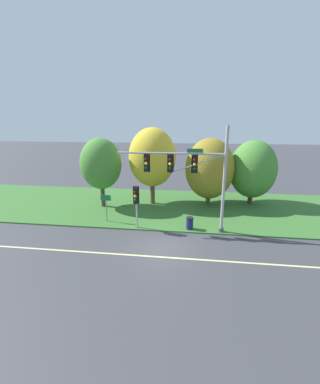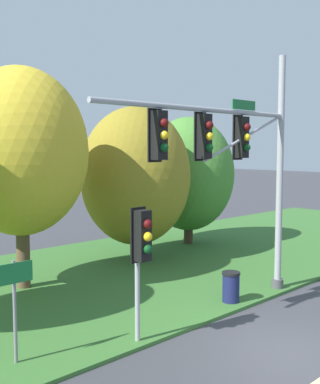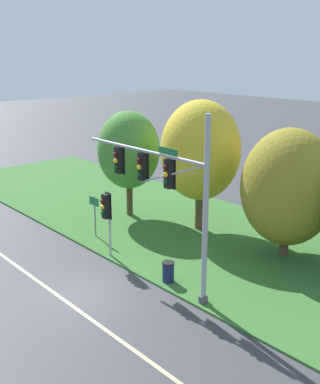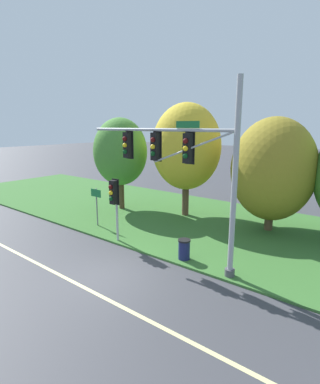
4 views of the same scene
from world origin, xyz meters
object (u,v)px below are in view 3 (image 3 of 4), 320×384
tree_left_of_mast (200,151)px  trash_bin (168,272)px  traffic_signal_mast (165,184)px  route_sign_post (95,210)px  tree_nearest_road (129,150)px  pedestrian_signal_near_kerb (106,210)px  tree_behind_signpost (288,187)px

tree_left_of_mast → trash_bin: size_ratio=7.94×
traffic_signal_mast → route_sign_post: (-6.73, 0.88, -3.00)m
tree_nearest_road → trash_bin: tree_nearest_road is taller
pedestrian_signal_near_kerb → trash_bin: size_ratio=3.55×
tree_left_of_mast → traffic_signal_mast: bearing=-58.1°
tree_nearest_road → tree_behind_signpost: size_ratio=1.01×
route_sign_post → tree_left_of_mast: bearing=60.1°
traffic_signal_mast → pedestrian_signal_near_kerb: bearing=-176.8°
tree_nearest_road → tree_behind_signpost: tree_nearest_road is taller
tree_left_of_mast → trash_bin: bearing=-57.1°
traffic_signal_mast → pedestrian_signal_near_kerb: size_ratio=2.38×
traffic_signal_mast → tree_nearest_road: bearing=151.4°
route_sign_post → trash_bin: (6.75, -0.69, -1.05)m
traffic_signal_mast → route_sign_post: size_ratio=3.44×
tree_nearest_road → tree_behind_signpost: (10.02, 1.97, -0.58)m
route_sign_post → traffic_signal_mast: bearing=-7.4°
pedestrian_signal_near_kerb → tree_left_of_mast: tree_left_of_mast is taller
pedestrian_signal_near_kerb → tree_left_of_mast: size_ratio=0.45×
trash_bin → pedestrian_signal_near_kerb: bearing=-174.2°
traffic_signal_mast → tree_behind_signpost: 6.81m
tree_nearest_road → pedestrian_signal_near_kerb: bearing=-47.9°
tree_behind_signpost → trash_bin: size_ratio=6.91×
traffic_signal_mast → pedestrian_signal_near_kerb: 4.54m
tree_behind_signpost → route_sign_post: bearing=-146.2°
pedestrian_signal_near_kerb → tree_behind_signpost: 8.90m
tree_left_of_mast → tree_behind_signpost: (5.46, 0.49, -1.04)m
pedestrian_signal_near_kerb → route_sign_post: pedestrian_signal_near_kerb is taller
traffic_signal_mast → tree_behind_signpost: size_ratio=1.22×
trash_bin → route_sign_post: bearing=174.2°
route_sign_post → trash_bin: 6.87m
tree_behind_signpost → tree_left_of_mast: bearing=-174.9°
tree_behind_signpost → trash_bin: 7.23m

